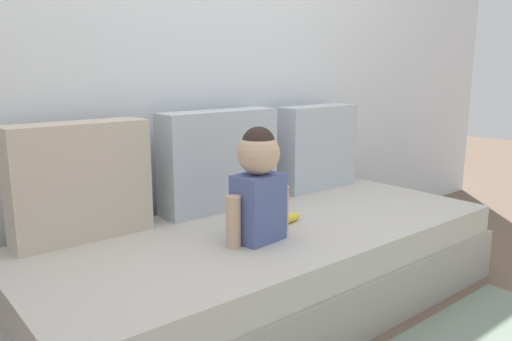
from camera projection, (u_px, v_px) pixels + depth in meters
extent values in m
plane|color=brown|center=(269.00, 306.00, 2.16)|extent=(12.00, 12.00, 0.00)
cube|color=silver|center=(189.00, 21.00, 2.36)|extent=(5.32, 0.10, 2.48)
cube|color=#9C978F|center=(269.00, 281.00, 2.14)|extent=(2.12, 0.92, 0.24)
cube|color=#B7B2A8|center=(269.00, 241.00, 2.10)|extent=(2.05, 0.89, 0.13)
cube|color=#C1B29E|center=(80.00, 181.00, 1.91)|extent=(0.53, 0.16, 0.45)
cube|color=#B2BCC6|center=(219.00, 160.00, 2.31)|extent=(0.58, 0.16, 0.46)
cube|color=#B2BCC6|center=(317.00, 147.00, 2.72)|extent=(0.48, 0.16, 0.45)
cube|color=#4C5B93|center=(258.00, 208.00, 1.90)|extent=(0.20, 0.15, 0.26)
sphere|color=tan|center=(258.00, 153.00, 1.85)|extent=(0.16, 0.16, 0.16)
sphere|color=#2D231E|center=(258.00, 143.00, 1.84)|extent=(0.13, 0.13, 0.13)
cylinder|color=tan|center=(233.00, 222.00, 1.83)|extent=(0.06, 0.06, 0.20)
cylinder|color=tan|center=(282.00, 210.00, 1.98)|extent=(0.06, 0.06, 0.20)
ellipsoid|color=yellow|center=(287.00, 219.00, 2.12)|extent=(0.17, 0.06, 0.04)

